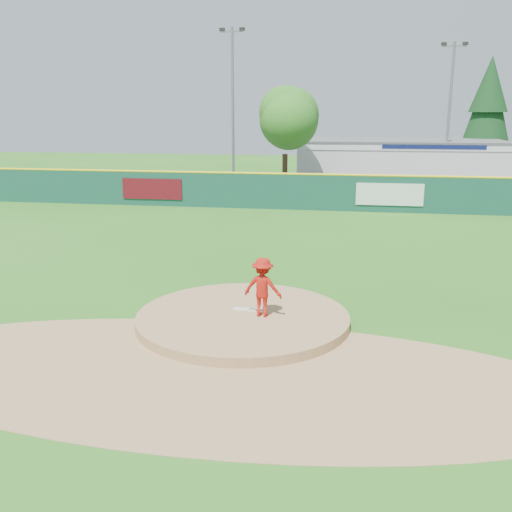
% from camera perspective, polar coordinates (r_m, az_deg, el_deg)
% --- Properties ---
extents(ground, '(120.00, 120.00, 0.00)m').
position_cam_1_polar(ground, '(14.89, -1.32, -6.71)').
color(ground, '#286B19').
rests_on(ground, ground).
extents(pitchers_mound, '(5.50, 5.50, 0.50)m').
position_cam_1_polar(pitchers_mound, '(14.89, -1.32, -6.71)').
color(pitchers_mound, '#9E774C').
rests_on(pitchers_mound, ground).
extents(pitching_rubber, '(0.60, 0.15, 0.04)m').
position_cam_1_polar(pitching_rubber, '(15.08, -1.11, -5.36)').
color(pitching_rubber, white).
rests_on(pitching_rubber, pitchers_mound).
extents(infield_dirt_arc, '(15.40, 15.40, 0.01)m').
position_cam_1_polar(infield_dirt_arc, '(12.20, -4.10, -11.62)').
color(infield_dirt_arc, '#9E774C').
rests_on(infield_dirt_arc, ground).
extents(parking_lot, '(44.00, 16.00, 0.02)m').
position_cam_1_polar(parking_lot, '(41.09, 6.01, 6.65)').
color(parking_lot, '#38383A').
rests_on(parking_lot, ground).
extents(pitcher, '(1.06, 0.70, 1.52)m').
position_cam_1_polar(pitcher, '(14.45, 0.68, -3.13)').
color(pitcher, '#AC170E').
rests_on(pitcher, pitchers_mound).
extents(van, '(4.40, 2.28, 1.19)m').
position_cam_1_polar(van, '(39.37, 5.24, 7.23)').
color(van, white).
rests_on(van, parking_lot).
extents(pool_building_grp, '(15.20, 8.20, 3.31)m').
position_cam_1_polar(pool_building_grp, '(45.91, 14.09, 9.17)').
color(pool_building_grp, silver).
rests_on(pool_building_grp, ground).
extents(fence_banners, '(17.11, 0.04, 1.20)m').
position_cam_1_polar(fence_banners, '(32.23, 1.08, 6.46)').
color(fence_banners, '#5F0D16').
rests_on(fence_banners, ground).
extents(playground_slide, '(0.94, 2.66, 1.47)m').
position_cam_1_polar(playground_slide, '(39.51, -11.06, 7.25)').
color(playground_slide, blue).
rests_on(playground_slide, ground).
extents(outfield_fence, '(40.00, 0.14, 2.07)m').
position_cam_1_polar(outfield_fence, '(32.05, 4.92, 6.53)').
color(outfield_fence, '#144438').
rests_on(outfield_fence, ground).
extents(deciduous_tree, '(5.60, 5.60, 7.36)m').
position_cam_1_polar(deciduous_tree, '(38.95, 2.96, 13.01)').
color(deciduous_tree, '#382314').
rests_on(deciduous_tree, ground).
extents(conifer_tree, '(4.40, 4.40, 9.50)m').
position_cam_1_polar(conifer_tree, '(50.71, 22.17, 13.39)').
color(conifer_tree, '#382314').
rests_on(conifer_tree, ground).
extents(light_pole_left, '(1.75, 0.25, 11.00)m').
position_cam_1_polar(light_pole_left, '(41.58, -2.34, 15.15)').
color(light_pole_left, gray).
rests_on(light_pole_left, ground).
extents(light_pole_right, '(1.75, 0.25, 10.00)m').
position_cam_1_polar(light_pole_right, '(43.11, 18.77, 13.73)').
color(light_pole_right, gray).
rests_on(light_pole_right, ground).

